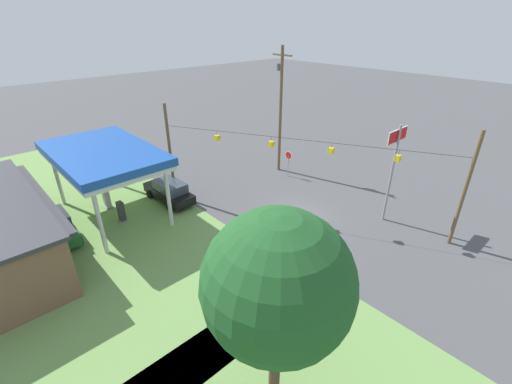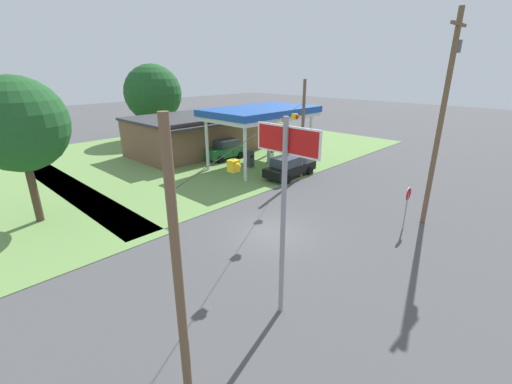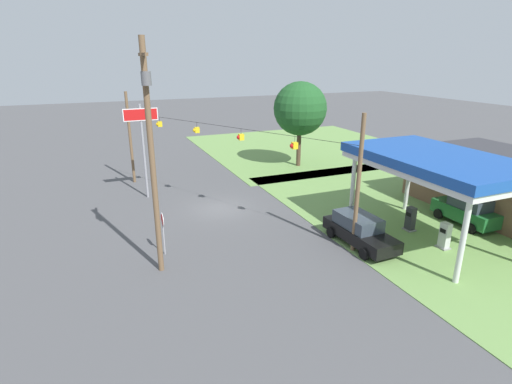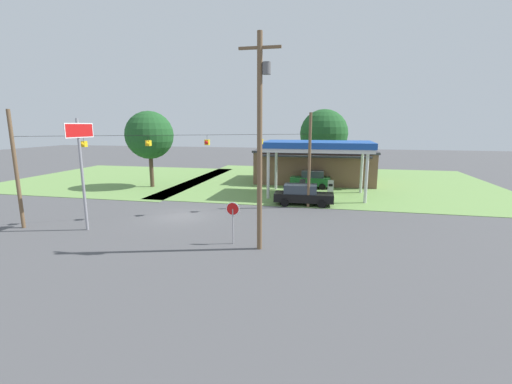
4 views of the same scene
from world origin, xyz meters
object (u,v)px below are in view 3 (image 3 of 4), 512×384
(stop_sign_roadside, at_px, (163,225))
(tree_west_verge, at_px, (300,109))
(car_at_pumps_rear, at_px, (467,210))
(stop_sign_overhead, at_px, (142,132))
(fuel_pump_far, at_px, (445,237))
(utility_pole_main, at_px, (151,151))
(gas_station_canopy, at_px, (436,163))
(car_at_pumps_front, at_px, (359,230))
(fuel_pump_near, at_px, (410,220))

(stop_sign_roadside, height_order, tree_west_verge, tree_west_verge)
(car_at_pumps_rear, relative_size, stop_sign_overhead, 0.59)
(fuel_pump_far, distance_m, utility_pole_main, 16.97)
(gas_station_canopy, bearing_deg, stop_sign_roadside, -105.54)
(car_at_pumps_front, bearing_deg, gas_station_canopy, 74.79)
(stop_sign_roadside, bearing_deg, stop_sign_overhead, -3.11)
(utility_pole_main, xyz_separation_m, tree_west_verge, (-15.76, 16.62, -0.63))
(gas_station_canopy, xyz_separation_m, tree_west_verge, (-18.22, 1.07, 0.94))
(stop_sign_overhead, distance_m, utility_pole_main, 11.98)
(tree_west_verge, bearing_deg, fuel_pump_far, -3.14)
(gas_station_canopy, height_order, car_at_pumps_front, gas_station_canopy)
(fuel_pump_far, relative_size, tree_west_verge, 0.19)
(utility_pole_main, bearing_deg, fuel_pump_far, 76.15)
(car_at_pumps_front, distance_m, stop_sign_roadside, 11.33)
(utility_pole_main, relative_size, tree_west_verge, 1.37)
(stop_sign_overhead, bearing_deg, fuel_pump_far, 42.70)
(car_at_pumps_front, distance_m, utility_pole_main, 12.66)
(fuel_pump_far, relative_size, utility_pole_main, 0.14)
(gas_station_canopy, xyz_separation_m, fuel_pump_far, (1.36, -0.00, -4.04))
(gas_station_canopy, bearing_deg, car_at_pumps_front, -103.42)
(fuel_pump_near, relative_size, car_at_pumps_front, 0.31)
(stop_sign_roadside, bearing_deg, fuel_pump_far, -110.24)
(fuel_pump_far, height_order, car_at_pumps_rear, car_at_pumps_rear)
(car_at_pumps_front, height_order, tree_west_verge, tree_west_verge)
(gas_station_canopy, relative_size, car_at_pumps_front, 1.99)
(gas_station_canopy, height_order, fuel_pump_far, gas_station_canopy)
(gas_station_canopy, relative_size, stop_sign_roadside, 4.07)
(gas_station_canopy, height_order, car_at_pumps_rear, gas_station_canopy)
(stop_sign_overhead, xyz_separation_m, utility_pole_main, (11.88, -1.05, 1.19))
(fuel_pump_near, distance_m, stop_sign_overhead, 19.96)
(fuel_pump_far, xyz_separation_m, tree_west_verge, (-19.59, 1.08, 4.99))
(fuel_pump_near, relative_size, stop_sign_overhead, 0.22)
(tree_west_verge, bearing_deg, fuel_pump_near, -3.65)
(gas_station_canopy, distance_m, car_at_pumps_front, 5.81)
(gas_station_canopy, distance_m, tree_west_verge, 18.28)
(car_at_pumps_rear, xyz_separation_m, tree_west_verge, (-17.47, -3.13, 4.75))
(car_at_pumps_front, bearing_deg, fuel_pump_near, 93.05)
(stop_sign_roadside, bearing_deg, gas_station_canopy, -105.54)
(fuel_pump_near, bearing_deg, tree_west_verge, 176.35)
(stop_sign_overhead, distance_m, tree_west_verge, 16.06)
(fuel_pump_near, relative_size, tree_west_verge, 0.19)
(gas_station_canopy, bearing_deg, utility_pole_main, -99.03)
(car_at_pumps_front, height_order, car_at_pumps_rear, car_at_pumps_rear)
(gas_station_canopy, bearing_deg, stop_sign_overhead, -134.70)
(utility_pole_main, bearing_deg, car_at_pumps_front, 82.64)
(stop_sign_roadside, relative_size, stop_sign_overhead, 0.34)
(stop_sign_overhead, bearing_deg, gas_station_canopy, 45.30)
(car_at_pumps_front, xyz_separation_m, utility_pole_main, (-1.46, -11.34, 5.45))
(fuel_pump_far, relative_size, stop_sign_roadside, 0.64)
(fuel_pump_near, xyz_separation_m, utility_pole_main, (-1.11, -15.54, 5.61))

